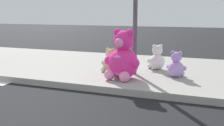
{
  "coord_description": "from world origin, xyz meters",
  "views": [
    {
      "loc": [
        2.83,
        -2.06,
        1.7
      ],
      "look_at": [
        0.69,
        3.6,
        0.55
      ],
      "focal_mm": 43.07,
      "sensor_mm": 36.0,
      "label": 1
    }
  ],
  "objects": [
    {
      "name": "plush_pink_large",
      "position": [
        0.88,
        3.81,
        0.62
      ],
      "size": [
        0.9,
        0.82,
        1.18
      ],
      "color": "#F22D93",
      "rests_on": "sidewalk"
    },
    {
      "name": "plush_lavender",
      "position": [
        2.04,
        4.44,
        0.41
      ],
      "size": [
        0.49,
        0.44,
        0.64
      ],
      "color": "#B28CD8",
      "rests_on": "sidewalk"
    },
    {
      "name": "plush_white",
      "position": [
        1.42,
        5.13,
        0.43
      ],
      "size": [
        0.49,
        0.5,
        0.7
      ],
      "color": "white",
      "rests_on": "sidewalk"
    },
    {
      "name": "plush_tan",
      "position": [
        0.32,
        4.41,
        0.4
      ],
      "size": [
        0.47,
        0.45,
        0.63
      ],
      "color": "tan",
      "rests_on": "sidewalk"
    },
    {
      "name": "sign_pole",
      "position": [
        1.0,
        4.4,
        1.85
      ],
      "size": [
        0.56,
        0.11,
        3.2
      ],
      "color": "#4C4C51",
      "rests_on": "sidewalk"
    },
    {
      "name": "sidewalk",
      "position": [
        0.0,
        5.2,
        0.07
      ],
      "size": [
        28.0,
        4.4,
        0.15
      ],
      "primitive_type": "cube",
      "color": "#9E9B93",
      "rests_on": "ground_plane"
    }
  ]
}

